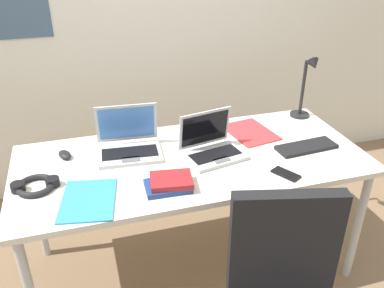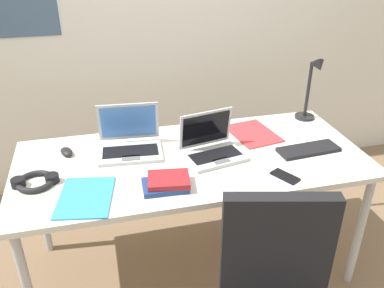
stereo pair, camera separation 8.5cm
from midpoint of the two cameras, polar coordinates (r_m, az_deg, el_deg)
ground_plane at (r=2.57m, az=-0.99°, el=-16.34°), size 12.00×12.00×0.00m
wall_back at (r=2.94m, az=-7.37°, el=18.26°), size 6.00×0.13×2.60m
desk at (r=2.14m, az=-1.14°, el=-3.23°), size 1.80×0.80×0.74m
desk_lamp at (r=2.56m, az=14.74°, el=7.57°), size 0.12×0.18×0.40m
laptop_back_right at (r=2.17m, az=-9.92°, el=-0.05°), size 0.35×0.29×0.24m
laptop_far_corner at (r=2.12m, az=1.65°, el=-0.47°), size 0.34×0.29×0.22m
external_keyboard at (r=2.27m, az=14.66°, el=-0.41°), size 0.34×0.14×0.02m
computer_mouse at (r=2.22m, az=-18.41°, el=-1.43°), size 0.09×0.11×0.03m
cell_phone at (r=2.01m, az=11.80°, el=-4.13°), size 0.12×0.15×0.01m
headphones at (r=2.02m, az=-22.15°, el=-5.39°), size 0.21×0.18×0.04m
book_stack at (r=1.87m, az=-4.46°, el=-5.50°), size 0.23×0.17×0.05m
paper_folder_front_right at (r=1.86m, az=-15.58°, el=-7.57°), size 0.28×0.35×0.01m
paper_folder_front_left at (r=2.38m, az=7.13°, el=1.63°), size 0.28×0.34×0.01m
coffee_mug at (r=2.41m, az=1.03°, el=3.26°), size 0.11×0.08×0.09m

